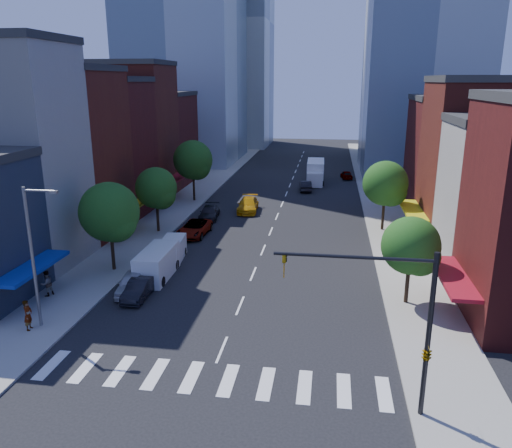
{
  "coord_description": "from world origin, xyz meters",
  "views": [
    {
      "loc": [
        5.82,
        -25.43,
        15.2
      ],
      "look_at": [
        0.61,
        9.43,
        5.0
      ],
      "focal_mm": 35.0,
      "sensor_mm": 36.0,
      "label": 1
    }
  ],
  "objects_px": {
    "taxi": "(248,205)",
    "pedestrian_near": "(28,315)",
    "parked_car_rear": "(209,213)",
    "box_truck": "(315,173)",
    "parked_car_second": "(139,289)",
    "cargo_van_far": "(172,251)",
    "cargo_van_near": "(156,264)",
    "traffic_car_oncoming": "(305,186)",
    "parked_car_front": "(132,283)",
    "parked_car_third": "(194,228)",
    "pedestrian_far": "(47,283)",
    "traffic_car_far": "(346,175)"
  },
  "relations": [
    {
      "from": "parked_car_rear",
      "to": "pedestrian_near",
      "type": "bearing_deg",
      "value": -105.27
    },
    {
      "from": "taxi",
      "to": "traffic_car_far",
      "type": "bearing_deg",
      "value": 58.08
    },
    {
      "from": "parked_car_second",
      "to": "pedestrian_near",
      "type": "relative_size",
      "value": 2.07
    },
    {
      "from": "traffic_car_oncoming",
      "to": "box_truck",
      "type": "xyz_separation_m",
      "value": [
        1.17,
        6.03,
        0.85
      ]
    },
    {
      "from": "cargo_van_near",
      "to": "parked_car_second",
      "type": "bearing_deg",
      "value": -90.55
    },
    {
      "from": "traffic_car_far",
      "to": "box_truck",
      "type": "bearing_deg",
      "value": 32.32
    },
    {
      "from": "parked_car_third",
      "to": "pedestrian_near",
      "type": "bearing_deg",
      "value": -100.29
    },
    {
      "from": "box_truck",
      "to": "pedestrian_far",
      "type": "xyz_separation_m",
      "value": [
        -17.72,
        -45.16,
        -0.48
      ]
    },
    {
      "from": "cargo_van_near",
      "to": "pedestrian_far",
      "type": "height_order",
      "value": "cargo_van_near"
    },
    {
      "from": "parked_car_rear",
      "to": "pedestrian_near",
      "type": "relative_size",
      "value": 2.49
    },
    {
      "from": "pedestrian_near",
      "to": "parked_car_front",
      "type": "bearing_deg",
      "value": -38.95
    },
    {
      "from": "parked_car_front",
      "to": "parked_car_third",
      "type": "xyz_separation_m",
      "value": [
        0.84,
        14.4,
        0.01
      ]
    },
    {
      "from": "taxi",
      "to": "box_truck",
      "type": "distance_m",
      "value": 20.11
    },
    {
      "from": "parked_car_rear",
      "to": "traffic_car_oncoming",
      "type": "relative_size",
      "value": 1.12
    },
    {
      "from": "taxi",
      "to": "pedestrian_near",
      "type": "bearing_deg",
      "value": -109.15
    },
    {
      "from": "cargo_van_near",
      "to": "traffic_car_oncoming",
      "type": "distance_m",
      "value": 35.71
    },
    {
      "from": "cargo_van_near",
      "to": "pedestrian_far",
      "type": "relative_size",
      "value": 2.87
    },
    {
      "from": "parked_car_rear",
      "to": "box_truck",
      "type": "relative_size",
      "value": 0.59
    },
    {
      "from": "parked_car_rear",
      "to": "taxi",
      "type": "distance_m",
      "value": 5.43
    },
    {
      "from": "parked_car_second",
      "to": "cargo_van_near",
      "type": "bearing_deg",
      "value": 88.86
    },
    {
      "from": "parked_car_front",
      "to": "parked_car_third",
      "type": "bearing_deg",
      "value": 80.01
    },
    {
      "from": "traffic_car_oncoming",
      "to": "pedestrian_far",
      "type": "distance_m",
      "value": 42.49
    },
    {
      "from": "parked_car_third",
      "to": "traffic_car_oncoming",
      "type": "relative_size",
      "value": 1.24
    },
    {
      "from": "cargo_van_far",
      "to": "parked_car_third",
      "type": "bearing_deg",
      "value": 84.43
    },
    {
      "from": "cargo_van_far",
      "to": "pedestrian_far",
      "type": "distance_m",
      "value": 10.93
    },
    {
      "from": "cargo_van_near",
      "to": "traffic_car_far",
      "type": "height_order",
      "value": "cargo_van_near"
    },
    {
      "from": "parked_car_rear",
      "to": "taxi",
      "type": "height_order",
      "value": "taxi"
    },
    {
      "from": "parked_car_second",
      "to": "traffic_car_far",
      "type": "bearing_deg",
      "value": 70.52
    },
    {
      "from": "parked_car_rear",
      "to": "box_truck",
      "type": "distance_m",
      "value": 25.19
    },
    {
      "from": "parked_car_third",
      "to": "traffic_car_far",
      "type": "xyz_separation_m",
      "value": [
        16.0,
        32.97,
        -0.1
      ]
    },
    {
      "from": "parked_car_third",
      "to": "cargo_van_near",
      "type": "xyz_separation_m",
      "value": [
        0.0,
        -11.33,
        0.38
      ]
    },
    {
      "from": "cargo_van_far",
      "to": "traffic_car_far",
      "type": "xyz_separation_m",
      "value": [
        15.99,
        40.42,
        -0.27
      ]
    },
    {
      "from": "parked_car_third",
      "to": "box_truck",
      "type": "relative_size",
      "value": 0.66
    },
    {
      "from": "cargo_van_near",
      "to": "cargo_van_far",
      "type": "distance_m",
      "value": 3.89
    },
    {
      "from": "cargo_van_near",
      "to": "box_truck",
      "type": "height_order",
      "value": "box_truck"
    },
    {
      "from": "parked_car_front",
      "to": "parked_car_second",
      "type": "height_order",
      "value": "parked_car_front"
    },
    {
      "from": "pedestrian_near",
      "to": "pedestrian_far",
      "type": "xyz_separation_m",
      "value": [
        -1.65,
        4.92,
        -0.04
      ]
    },
    {
      "from": "parked_car_front",
      "to": "pedestrian_far",
      "type": "distance_m",
      "value": 5.99
    },
    {
      "from": "cargo_van_near",
      "to": "pedestrian_near",
      "type": "distance_m",
      "value": 10.93
    },
    {
      "from": "taxi",
      "to": "box_truck",
      "type": "xyz_separation_m",
      "value": [
        7.37,
        18.69,
        0.77
      ]
    },
    {
      "from": "traffic_car_oncoming",
      "to": "traffic_car_far",
      "type": "xyz_separation_m",
      "value": [
        5.99,
        10.02,
        -0.07
      ]
    },
    {
      "from": "parked_car_front",
      "to": "cargo_van_near",
      "type": "relative_size",
      "value": 0.8
    },
    {
      "from": "traffic_car_far",
      "to": "pedestrian_far",
      "type": "distance_m",
      "value": 54.08
    },
    {
      "from": "taxi",
      "to": "pedestrian_near",
      "type": "height_order",
      "value": "pedestrian_near"
    },
    {
      "from": "cargo_van_far",
      "to": "parked_car_second",
      "type": "bearing_deg",
      "value": -95.75
    },
    {
      "from": "traffic_car_oncoming",
      "to": "taxi",
      "type": "bearing_deg",
      "value": 57.64
    },
    {
      "from": "parked_car_front",
      "to": "parked_car_third",
      "type": "relative_size",
      "value": 0.8
    },
    {
      "from": "traffic_car_far",
      "to": "pedestrian_near",
      "type": "relative_size",
      "value": 1.96
    },
    {
      "from": "parked_car_rear",
      "to": "cargo_van_near",
      "type": "xyz_separation_m",
      "value": [
        0.0,
        -17.75,
        0.43
      ]
    },
    {
      "from": "parked_car_second",
      "to": "parked_car_third",
      "type": "bearing_deg",
      "value": 88.88
    }
  ]
}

